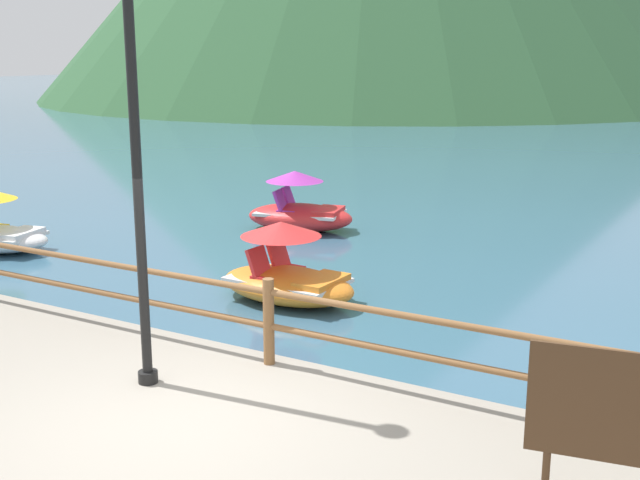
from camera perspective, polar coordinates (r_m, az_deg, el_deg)
name	(u,v)px	position (r m, az deg, el deg)	size (l,w,h in m)	color
dock_railing	(269,312)	(8.45, -3.73, -5.19)	(23.92, 0.12, 0.95)	brown
lamp_post	(134,117)	(7.72, -13.25, 8.63)	(0.28, 0.28, 4.49)	black
sign_board	(609,409)	(6.29, 20.12, -11.35)	(1.17, 0.23, 1.19)	silver
pedal_boat_1	(300,210)	(16.66, -1.47, 2.14)	(2.49, 1.73, 1.26)	red
pedal_boat_2	(287,275)	(11.91, -2.39, -2.53)	(2.27, 1.39, 1.22)	orange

